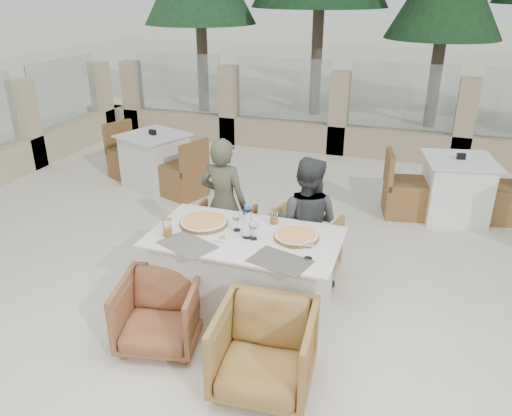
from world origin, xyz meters
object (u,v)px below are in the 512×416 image
(bg_table_a, at_px, (155,161))
(armchair_near_right, at_px, (264,350))
(armchair_near_left, at_px, (160,312))
(diner_left, at_px, (224,204))
(pizza_right, at_px, (296,236))
(water_bottle, at_px, (247,221))
(wine_glass_near, at_px, (253,229))
(wine_glass_corner, at_px, (308,248))
(armchair_far_right, at_px, (299,248))
(diner_right, at_px, (306,223))
(wine_glass_centre, at_px, (237,221))
(olive_dish, at_px, (222,239))
(pizza_left, at_px, (204,222))
(bg_table_b, at_px, (455,189))
(armchair_far_left, at_px, (222,235))
(dining_table, at_px, (245,275))
(beer_glass_left, at_px, (167,227))
(beer_glass_right, at_px, (274,216))

(bg_table_a, bearing_deg, armchair_near_right, -29.68)
(bg_table_a, bearing_deg, armchair_near_left, -39.40)
(armchair_near_left, relative_size, diner_left, 0.47)
(pizza_right, height_order, water_bottle, water_bottle)
(wine_glass_near, xyz_separation_m, wine_glass_corner, (0.50, -0.17, 0.00))
(armchair_far_right, height_order, diner_right, diner_right)
(wine_glass_centre, relative_size, wine_glass_corner, 1.00)
(wine_glass_centre, relative_size, armchair_near_right, 0.26)
(armchair_near_right, height_order, bg_table_a, bg_table_a)
(olive_dish, xyz_separation_m, armchair_far_right, (0.44, 0.90, -0.47))
(pizza_left, relative_size, bg_table_b, 0.26)
(pizza_left, distance_m, diner_right, 0.98)
(armchair_far_left, relative_size, armchair_far_right, 0.90)
(water_bottle, relative_size, olive_dish, 2.63)
(dining_table, bearing_deg, armchair_far_right, 68.52)
(pizza_right, xyz_separation_m, bg_table_a, (-2.71, 2.42, -0.41))
(wine_glass_near, distance_m, wine_glass_corner, 0.53)
(pizza_left, height_order, armchair_near_right, pizza_left)
(armchair_far_left, bearing_deg, armchair_far_right, 172.15)
(armchair_near_right, distance_m, diner_left, 1.86)
(wine_glass_corner, bearing_deg, armchair_far_right, 107.35)
(wine_glass_corner, height_order, diner_left, diner_left)
(armchair_near_right, relative_size, bg_table_a, 0.43)
(armchair_far_left, xyz_separation_m, bg_table_a, (-1.73, 1.68, 0.10))
(olive_dish, bearing_deg, wine_glass_corner, -3.94)
(wine_glass_centre, xyz_separation_m, armchair_far_left, (-0.46, 0.75, -0.57))
(diner_left, relative_size, bg_table_a, 0.83)
(wine_glass_centre, bearing_deg, olive_dish, -100.50)
(olive_dish, xyz_separation_m, diner_left, (-0.36, 0.91, -0.11))
(olive_dish, bearing_deg, water_bottle, 39.93)
(wine_glass_centre, bearing_deg, wine_glass_corner, -22.13)
(beer_glass_left, distance_m, diner_right, 1.32)
(wine_glass_corner, bearing_deg, armchair_far_left, 138.04)
(olive_dish, height_order, diner_right, diner_right)
(pizza_right, height_order, armchair_far_left, pizza_right)
(wine_glass_centre, relative_size, beer_glass_right, 1.34)
(armchair_far_right, distance_m, armchair_near_right, 1.56)
(olive_dish, distance_m, armchair_near_left, 0.77)
(pizza_left, xyz_separation_m, diner_right, (0.80, 0.55, -0.14))
(dining_table, bearing_deg, olive_dish, -132.57)
(beer_glass_right, bearing_deg, armchair_far_left, 144.25)
(pizza_right, relative_size, diner_left, 0.27)
(pizza_right, height_order, diner_left, diner_left)
(diner_right, bearing_deg, beer_glass_left, 44.31)
(water_bottle, distance_m, olive_dish, 0.25)
(armchair_far_left, distance_m, armchair_near_left, 1.44)
(water_bottle, height_order, bg_table_a, water_bottle)
(wine_glass_centre, height_order, armchair_far_right, wine_glass_centre)
(wine_glass_corner, xyz_separation_m, olive_dish, (-0.73, 0.05, -0.07))
(wine_glass_corner, distance_m, armchair_near_right, 0.83)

